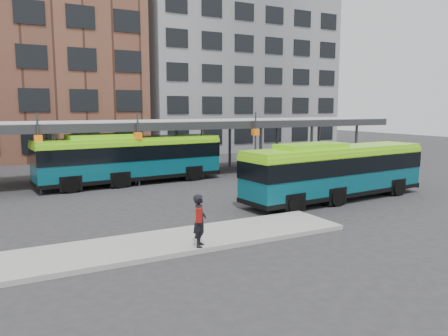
% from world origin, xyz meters
% --- Properties ---
extents(ground, '(120.00, 120.00, 0.00)m').
position_xyz_m(ground, '(0.00, 0.00, 0.00)').
color(ground, '#28282B').
rests_on(ground, ground).
extents(boarding_island, '(14.00, 3.00, 0.18)m').
position_xyz_m(boarding_island, '(-5.50, -3.00, 0.09)').
color(boarding_island, gray).
rests_on(boarding_island, ground).
extents(canopy, '(40.00, 6.53, 4.80)m').
position_xyz_m(canopy, '(-0.06, 12.87, 3.91)').
color(canopy, '#999B9E').
rests_on(canopy, ground).
extents(building_brick, '(26.00, 14.00, 22.00)m').
position_xyz_m(building_brick, '(-10.00, 32.00, 11.00)').
color(building_brick, brown).
rests_on(building_brick, ground).
extents(building_grey, '(24.00, 14.00, 20.00)m').
position_xyz_m(building_grey, '(16.00, 32.00, 10.00)').
color(building_grey, slate).
rests_on(building_grey, ground).
extents(bus_front, '(11.92, 3.48, 3.24)m').
position_xyz_m(bus_front, '(5.36, 0.26, 1.69)').
color(bus_front, '#074654').
rests_on(bus_front, ground).
extents(bus_rear, '(12.58, 3.59, 3.42)m').
position_xyz_m(bus_rear, '(-3.21, 10.80, 1.78)').
color(bus_rear, '#074654').
rests_on(bus_rear, ground).
extents(pedestrian, '(0.74, 0.83, 1.89)m').
position_xyz_m(pedestrian, '(-5.03, -4.21, 1.14)').
color(pedestrian, black).
rests_on(pedestrian, boarding_island).
extents(bike_rack, '(4.89, 1.48, 1.04)m').
position_xyz_m(bike_rack, '(12.54, 11.99, 0.47)').
color(bike_rack, slate).
rests_on(bike_rack, ground).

